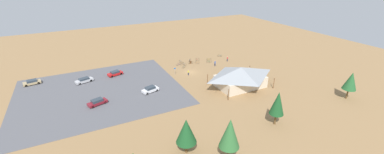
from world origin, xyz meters
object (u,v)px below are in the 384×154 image
car_tan_front_row (32,82)px  trash_bin (191,62)px  pine_far_west (278,103)px  car_silver_end_stall (84,80)px  bicycle_silver_lone_west (184,64)px  bicycle_white_back_row (181,62)px  pine_mideast (351,81)px  bicycle_black_lone_east (191,62)px  pine_center (186,131)px  bicycle_teal_mid_cluster (220,56)px  car_maroon_far_end (97,102)px  bike_pavilion (241,76)px  lot_sign (175,70)px  bicycle_green_yard_center (209,62)px  bicycle_orange_edge_north (197,63)px  visitor_by_pavilion (227,59)px  visitor_crossing_yard (188,72)px  bicycle_purple_near_sign (179,64)px  car_red_second_row (115,73)px  visitor_at_bikes (215,63)px  car_white_mid_lot (150,89)px  bicycle_yellow_yard_left (209,59)px  bicycle_teal_front_row (184,67)px  bicycle_blue_by_bin (190,60)px  pine_west (230,133)px  bicycle_red_yard_front (198,59)px

car_tan_front_row → trash_bin: bearing=174.1°
pine_far_west → car_silver_end_stall: bearing=-49.8°
bicycle_silver_lone_west → bicycle_white_back_row: bearing=-88.3°
bicycle_silver_lone_west → pine_mideast: bearing=123.6°
bicycle_black_lone_east → trash_bin: bearing=56.4°
pine_center → bicycle_teal_mid_cluster: size_ratio=4.01×
car_maroon_far_end → bike_pavilion: bearing=169.3°
lot_sign → car_silver_end_stall: (25.01, -5.96, -0.69)m
bicycle_silver_lone_west → bicycle_green_yard_center: bearing=168.2°
car_tan_front_row → bike_pavilion: bearing=152.3°
trash_bin → pine_mideast: (-23.22, 39.18, 4.29)m
pine_far_west → bicycle_orange_edge_north: size_ratio=5.15×
visitor_by_pavilion → bicycle_teal_mid_cluster: bearing=-94.0°
bicycle_orange_edge_north → bicycle_silver_lone_west: bearing=-9.0°
trash_bin → car_maroon_far_end: bearing=25.3°
trash_bin → pine_center: bearing=62.7°
bicycle_black_lone_east → car_tan_front_row: car_tan_front_row is taller
visitor_by_pavilion → visitor_crossing_yard: (17.36, 4.92, -0.01)m
bicycle_purple_near_sign → lot_sign: bearing=57.3°
bike_pavilion → car_red_second_row: 36.74m
bicycle_green_yard_center → car_silver_end_stall: 39.33m
pine_mideast → visitor_crossing_yard: (28.28, -30.47, -3.82)m
bicycle_black_lone_east → visitor_at_bikes: (-6.08, 5.77, 0.60)m
bicycle_silver_lone_west → car_tan_front_row: car_tan_front_row is taller
pine_center → visitor_by_pavilion: 47.96m
bicycle_black_lone_east → car_red_second_row: size_ratio=0.38×
pine_mideast → bicycle_white_back_row: (25.89, -41.25, -4.35)m
bicycle_purple_near_sign → car_white_mid_lot: (14.42, 14.42, 0.43)m
pine_center → bicycle_yellow_yard_left: 47.72m
bicycle_teal_mid_cluster → bicycle_teal_front_row: bearing=15.0°
bike_pavilion → visitor_at_bikes: size_ratio=8.05×
trash_bin → bicycle_teal_front_row: bearing=35.5°
bicycle_green_yard_center → bicycle_yellow_yard_left: (-1.29, -2.10, -0.05)m
pine_far_west → bicycle_orange_edge_north: bearing=-93.5°
pine_center → visitor_by_pavilion: bearing=-132.7°
bicycle_black_lone_east → bicycle_yellow_yard_left: bicycle_black_lone_east is taller
bike_pavilion → visitor_by_pavilion: size_ratio=8.34×
pine_far_west → bicycle_yellow_yard_left: pine_far_west is taller
pine_center → bicycle_teal_front_row: pine_center is taller
pine_far_west → car_white_mid_lot: (18.31, -25.20, -4.10)m
pine_center → bicycle_blue_by_bin: 46.17m
bicycle_teal_mid_cluster → car_red_second_row: bearing=1.2°
pine_west → car_maroon_far_end: (17.24, -28.39, -4.27)m
visitor_crossing_yard → trash_bin: bearing=-120.2°
bicycle_teal_mid_cluster → bicycle_red_yard_front: bearing=1.1°
bike_pavilion → bicycle_purple_near_sign: 23.64m
bicycle_green_yard_center → bicycle_teal_mid_cluster: (-6.79, -3.90, -0.05)m
bicycle_teal_front_row → visitor_crossing_yard: (1.36, 6.07, 0.56)m
bike_pavilion → bicycle_black_lone_east: 22.38m
bicycle_blue_by_bin → visitor_at_bikes: 9.47m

